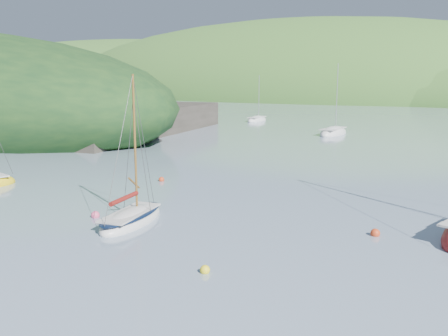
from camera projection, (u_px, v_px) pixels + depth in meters
The scene contains 6 objects.
ground at pixel (130, 240), 23.91m from camera, with size 700.00×700.00×0.00m, color slate.
shoreline_hills at pixel (440, 98), 174.32m from camera, with size 690.00×135.00×56.00m.
daysailer_white at pixel (131, 219), 26.65m from camera, with size 3.08×5.77×8.41m.
distant_sloop_a at pixel (333, 133), 66.81m from camera, with size 2.72×7.22×10.21m.
distant_sloop_c at pixel (257, 120), 86.65m from camera, with size 2.33×6.09×8.58m.
mooring_buoys at pixel (204, 217), 27.26m from camera, with size 17.47×13.52×0.48m.
Camera 1 is at (15.62, -17.33, 7.74)m, focal length 40.00 mm.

